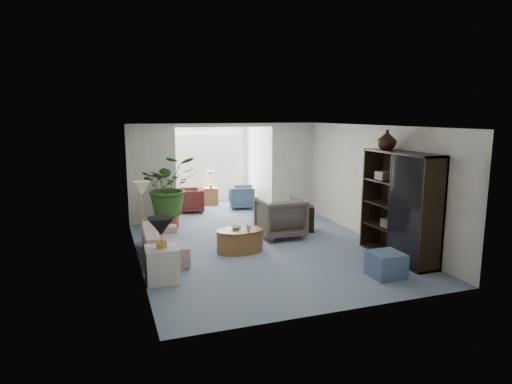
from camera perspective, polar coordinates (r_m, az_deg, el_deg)
name	(u,v)px	position (r m, az deg, el deg)	size (l,w,h in m)	color
floor	(266,250)	(9.04, 1.27, -7.51)	(6.00, 6.00, 0.00)	gray
sunroom_floor	(216,209)	(12.83, -5.17, -2.26)	(2.60, 2.60, 0.00)	gray
back_pier_left	(152,175)	(11.22, -13.33, 2.21)	(1.20, 0.12, 2.50)	white
back_pier_right	(292,168)	(12.21, 4.71, 3.06)	(1.20, 0.12, 2.50)	white
back_header	(225,125)	(11.48, -4.00, 8.64)	(2.60, 0.12, 0.10)	white
window_pane	(207,158)	(13.65, -6.38, 4.41)	(2.20, 0.02, 1.50)	white
window_blinds	(207,158)	(13.62, -6.35, 4.40)	(2.20, 0.02, 1.50)	white
framed_picture	(376,163)	(9.73, 15.24, 3.64)	(0.04, 0.50, 0.40)	#B1A48E
sofa	(164,242)	(8.80, -11.88, -6.34)	(1.90, 0.74, 0.55)	beige
end_table	(162,264)	(7.49, -12.05, -9.15)	(0.53, 0.53, 0.58)	silver
table_lamp	(161,227)	(7.31, -12.23, -4.40)	(0.44, 0.44, 0.30)	black
floor_lamp	(142,188)	(9.20, -14.59, 0.49)	(0.36, 0.36, 0.28)	#F5E9C2
coffee_table	(240,241)	(8.88, -2.09, -6.32)	(0.95, 0.95, 0.45)	brown
coffee_bowl	(236,228)	(8.89, -2.60, -4.63)	(0.20, 0.20, 0.05)	beige
coffee_cup	(249,228)	(8.76, -0.96, -4.69)	(0.10, 0.10, 0.10)	beige
wingback_chair	(280,217)	(9.88, 3.17, -3.31)	(0.95, 0.98, 0.89)	#5D5349
side_table_dark	(303,219)	(10.46, 6.09, -3.44)	(0.50, 0.40, 0.60)	black
entertainment_cabinet	(400,206)	(8.76, 18.12, -1.68)	(0.49, 1.84, 2.04)	black
cabinet_urn	(387,140)	(9.01, 16.61, 6.52)	(0.37, 0.37, 0.39)	black
ottoman	(386,265)	(7.88, 16.51, -9.00)	(0.53, 0.53, 0.42)	slate
plant_pot	(171,222)	(10.85, -11.02, -3.83)	(0.40, 0.40, 0.32)	#9C412D
house_plant	(169,186)	(10.67, -11.18, 0.79)	(1.31, 1.13, 1.45)	#2A511C
sunroom_chair_blue	(242,197)	(12.91, -1.87, -0.66)	(0.71, 0.73, 0.66)	slate
sunroom_chair_maroon	(191,200)	(12.55, -8.41, -1.05)	(0.72, 0.74, 0.67)	maroon
sunroom_table	(211,196)	(13.44, -5.88, -0.56)	(0.43, 0.34, 0.53)	brown
shelf_clutter	(396,210)	(8.78, 17.67, -2.18)	(0.30, 1.18, 1.06)	#4A4846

